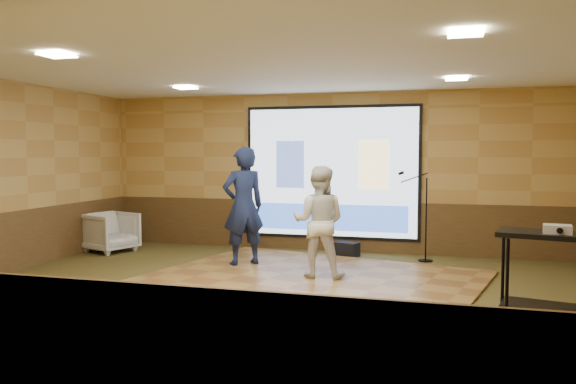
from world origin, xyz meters
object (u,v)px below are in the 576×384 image
(projector_screen, at_px, (331,174))
(duffel_bag, at_px, (347,249))
(dance_floor, at_px, (313,278))
(player_left, at_px, (243,206))
(player_right, at_px, (319,222))
(av_table, at_px, (548,261))
(mic_stand, at_px, (422,233))
(banquet_chair, at_px, (111,232))
(projector, at_px, (557,229))

(projector_screen, distance_m, duffel_bag, 1.47)
(projector_screen, xyz_separation_m, duffel_bag, (0.38, -0.45, -1.35))
(dance_floor, bearing_deg, player_left, 153.56)
(player_right, xyz_separation_m, duffel_bag, (0.10, 1.92, -0.73))
(av_table, relative_size, duffel_bag, 2.54)
(mic_stand, height_order, duffel_bag, mic_stand)
(projector_screen, bearing_deg, banquet_chair, -163.67)
(player_right, distance_m, av_table, 3.34)
(dance_floor, bearing_deg, banquet_chair, 163.23)
(player_right, distance_m, banquet_chair, 4.47)
(duffel_bag, bearing_deg, projector_screen, 129.84)
(player_left, bearing_deg, projector_screen, -162.41)
(player_right, bearing_deg, dance_floor, 37.56)
(dance_floor, height_order, player_right, player_right)
(projector_screen, relative_size, dance_floor, 0.71)
(player_left, relative_size, projector, 7.25)
(projector_screen, height_order, mic_stand, projector_screen)
(player_left, height_order, av_table, player_left)
(dance_floor, relative_size, player_left, 2.42)
(dance_floor, height_order, banquet_chair, banquet_chair)
(player_left, distance_m, banquet_chair, 3.01)
(projector_screen, relative_size, duffel_bag, 8.03)
(player_right, relative_size, mic_stand, 1.06)
(projector, distance_m, banquet_chair, 7.82)
(player_right, relative_size, projector, 6.17)
(projector_screen, height_order, duffel_bag, projector_screen)
(banquet_chair, bearing_deg, dance_floor, -86.55)
(dance_floor, bearing_deg, player_right, 39.26)
(player_right, xyz_separation_m, projector, (2.88, -1.86, 0.24))
(mic_stand, relative_size, banquet_chair, 1.89)
(dance_floor, xyz_separation_m, mic_stand, (1.51, 1.88, 0.48))
(dance_floor, bearing_deg, av_table, -30.73)
(dance_floor, distance_m, player_right, 0.85)
(projector_screen, bearing_deg, projector, -53.31)
(dance_floor, height_order, duffel_bag, duffel_bag)
(dance_floor, distance_m, banquet_chair, 4.40)
(mic_stand, distance_m, banquet_chair, 5.75)
(av_table, relative_size, projector, 3.94)
(player_right, distance_m, mic_stand, 2.35)
(banquet_chair, height_order, duffel_bag, banquet_chair)
(player_left, bearing_deg, player_right, 116.80)
(projector_screen, height_order, player_left, projector_screen)
(player_right, bearing_deg, banquet_chair, -17.42)
(player_right, height_order, banquet_chair, player_right)
(av_table, relative_size, mic_stand, 0.67)
(banquet_chair, bearing_deg, mic_stand, -63.61)
(duffel_bag, bearing_deg, av_table, -53.74)
(dance_floor, relative_size, duffel_bag, 11.32)
(banquet_chair, xyz_separation_m, duffel_bag, (4.38, 0.72, -0.25))
(duffel_bag, bearing_deg, dance_floor, -95.20)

